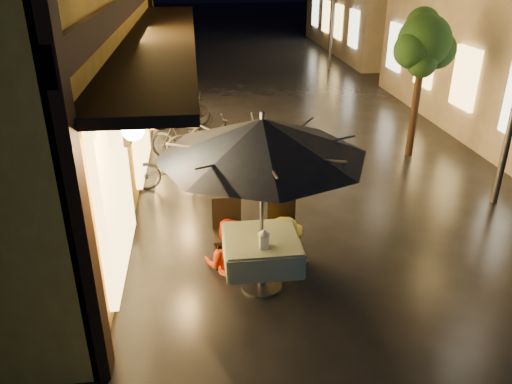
{
  "coord_description": "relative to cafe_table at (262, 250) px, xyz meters",
  "views": [
    {
      "loc": [
        -2.32,
        -5.59,
        4.09
      ],
      "look_at": [
        -1.57,
        0.55,
        1.15
      ],
      "focal_mm": 35.0,
      "sensor_mm": 36.0,
      "label": 1
    }
  ],
  "objects": [
    {
      "name": "ground",
      "position": [
        1.57,
        0.05,
        -0.59
      ],
      "size": [
        90.0,
        90.0,
        0.0
      ],
      "primitive_type": "plane",
      "color": "black",
      "rests_on": "ground"
    },
    {
      "name": "street_tree",
      "position": [
        3.99,
        4.56,
        1.83
      ],
      "size": [
        1.43,
        1.2,
        3.15
      ],
      "color": "black",
      "rests_on": "ground"
    },
    {
      "name": "cafe_table",
      "position": [
        0.0,
        0.0,
        0.0
      ],
      "size": [
        0.99,
        0.99,
        0.78
      ],
      "color": "#59595E",
      "rests_on": "ground"
    },
    {
      "name": "patio_umbrella",
      "position": [
        0.0,
        0.0,
        1.56
      ],
      "size": [
        2.59,
        2.59,
        2.46
      ],
      "color": "#59595E",
      "rests_on": "ground"
    },
    {
      "name": "cafe_chair_left",
      "position": [
        -0.4,
        0.74,
        -0.05
      ],
      "size": [
        0.42,
        0.42,
        0.97
      ],
      "color": "black",
      "rests_on": "ground"
    },
    {
      "name": "cafe_chair_right",
      "position": [
        0.4,
        0.74,
        -0.05
      ],
      "size": [
        0.42,
        0.42,
        0.97
      ],
      "color": "black",
      "rests_on": "ground"
    },
    {
      "name": "table_lantern",
      "position": [
        0.0,
        -0.23,
        0.33
      ],
      "size": [
        0.16,
        0.16,
        0.25
      ],
      "color": "white",
      "rests_on": "cafe_table"
    },
    {
      "name": "person_orange",
      "position": [
        -0.41,
        0.56,
        0.16
      ],
      "size": [
        0.85,
        0.74,
        1.49
      ],
      "primitive_type": "imported",
      "rotation": [
        0.0,
        0.0,
        2.86
      ],
      "color": "#EF3609",
      "rests_on": "ground"
    },
    {
      "name": "person_yellow",
      "position": [
        0.4,
        0.52,
        0.14
      ],
      "size": [
        1.04,
        0.74,
        1.45
      ],
      "primitive_type": "imported",
      "rotation": [
        0.0,
        0.0,
        3.37
      ],
      "color": "yellow",
      "rests_on": "ground"
    },
    {
      "name": "bicycle_0",
      "position": [
        -1.22,
        3.39,
        -0.15
      ],
      "size": [
        1.68,
        0.64,
        0.87
      ],
      "primitive_type": "imported",
      "rotation": [
        0.0,
        0.0,
        1.61
      ],
      "color": "black",
      "rests_on": "ground"
    },
    {
      "name": "bicycle_1",
      "position": [
        -1.06,
        4.82,
        -0.11
      ],
      "size": [
        1.65,
        0.98,
        0.96
      ],
      "primitive_type": "imported",
      "rotation": [
        0.0,
        0.0,
        1.21
      ],
      "color": "black",
      "rests_on": "ground"
    },
    {
      "name": "bicycle_2",
      "position": [
        -0.61,
        4.96,
        -0.14
      ],
      "size": [
        1.78,
        0.88,
        0.89
      ],
      "primitive_type": "imported",
      "rotation": [
        0.0,
        0.0,
        1.75
      ],
      "color": "black",
      "rests_on": "ground"
    },
    {
      "name": "bicycle_3",
      "position": [
        -1.19,
        7.11,
        -0.1
      ],
      "size": [
        1.69,
        0.78,
        0.98
      ],
      "primitive_type": "imported",
      "rotation": [
        0.0,
        0.0,
        1.78
      ],
      "color": "black",
      "rests_on": "ground"
    },
    {
      "name": "bicycle_4",
      "position": [
        -1.09,
        7.41,
        -0.18
      ],
      "size": [
        1.63,
        0.84,
        0.81
      ],
      "primitive_type": "imported",
      "rotation": [
        0.0,
        0.0,
        1.37
      ],
      "color": "black",
      "rests_on": "ground"
    }
  ]
}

